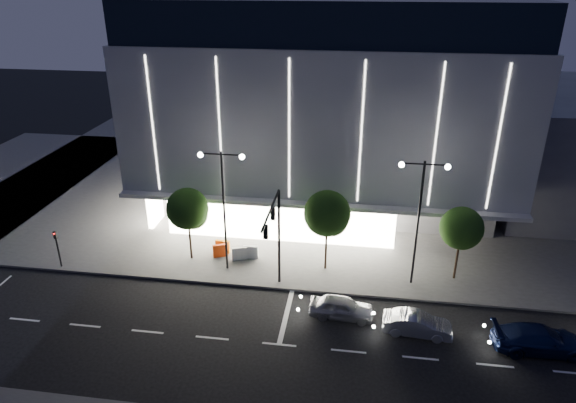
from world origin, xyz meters
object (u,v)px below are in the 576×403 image
(barrier_d, at_px, (251,252))
(barrier_c, at_px, (220,251))
(street_lamp_west, at_px, (223,194))
(barrier_b, at_px, (240,253))
(barrier_a, at_px, (223,246))
(traffic_mast, at_px, (275,228))
(ped_signal_far, at_px, (57,245))
(car_second, at_px, (417,324))
(tree_mid, at_px, (327,216))
(tree_right, at_px, (462,230))
(car_lead, at_px, (342,307))
(car_third, at_px, (539,339))
(tree_left, at_px, (188,211))
(street_lamp_east, at_px, (420,206))

(barrier_d, bearing_deg, barrier_c, -179.95)
(street_lamp_west, xyz_separation_m, barrier_d, (1.38, 1.63, -5.31))
(barrier_b, bearing_deg, barrier_a, 131.15)
(traffic_mast, height_order, street_lamp_west, street_lamp_west)
(ped_signal_far, height_order, car_second, ped_signal_far)
(traffic_mast, bearing_deg, barrier_c, 139.58)
(street_lamp_west, relative_size, tree_mid, 1.46)
(tree_right, bearing_deg, car_lead, -144.89)
(barrier_a, bearing_deg, tree_right, 1.98)
(barrier_a, xyz_separation_m, barrier_b, (1.51, -0.86, 0.00))
(car_third, distance_m, barrier_a, 22.04)
(traffic_mast, relative_size, barrier_a, 6.43)
(tree_left, relative_size, tree_right, 1.04)
(car_second, bearing_deg, ped_signal_far, 85.68)
(tree_mid, relative_size, barrier_a, 5.59)
(traffic_mast, distance_m, ped_signal_far, 16.35)
(tree_right, height_order, car_third, tree_right)
(tree_mid, distance_m, barrier_a, 8.82)
(street_lamp_west, height_order, tree_right, street_lamp_west)
(street_lamp_west, distance_m, tree_mid, 7.28)
(tree_right, bearing_deg, barrier_a, 176.12)
(street_lamp_west, distance_m, ped_signal_far, 12.76)
(tree_left, bearing_deg, ped_signal_far, -164.39)
(tree_right, bearing_deg, barrier_d, 177.60)
(car_lead, bearing_deg, traffic_mast, 72.13)
(street_lamp_east, bearing_deg, barrier_a, 171.14)
(barrier_a, distance_m, barrier_c, 0.64)
(tree_left, distance_m, barrier_a, 4.13)
(ped_signal_far, relative_size, tree_right, 0.54)
(tree_mid, height_order, barrier_a, tree_mid)
(tree_right, height_order, barrier_a, tree_right)
(street_lamp_east, height_order, ped_signal_far, street_lamp_east)
(tree_mid, distance_m, car_third, 14.79)
(tree_right, xyz_separation_m, barrier_a, (-16.93, 1.15, -3.23))
(tree_right, relative_size, barrier_b, 5.01)
(car_second, relative_size, barrier_c, 3.68)
(car_third, height_order, barrier_a, car_third)
(car_second, relative_size, barrier_b, 3.68)
(tree_right, relative_size, car_third, 1.07)
(ped_signal_far, bearing_deg, barrier_b, 12.58)
(ped_signal_far, height_order, barrier_d, ped_signal_far)
(ped_signal_far, relative_size, tree_left, 0.52)
(street_lamp_east, bearing_deg, car_second, -90.72)
(car_second, xyz_separation_m, car_third, (6.70, -0.49, 0.08))
(tree_left, height_order, barrier_b, tree_left)
(tree_left, xyz_separation_m, car_lead, (11.39, -5.35, -3.35))
(tree_right, distance_m, car_lead, 9.83)
(street_lamp_east, bearing_deg, street_lamp_west, 180.00)
(street_lamp_west, distance_m, car_third, 21.13)
(barrier_d, bearing_deg, tree_mid, -8.85)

